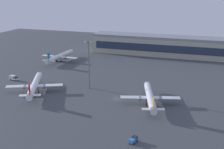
{
  "coord_description": "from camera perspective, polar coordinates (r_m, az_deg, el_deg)",
  "views": [
    {
      "loc": [
        44.44,
        -139.67,
        57.77
      ],
      "look_at": [
        -12.01,
        28.58,
        4.0
      ],
      "focal_mm": 47.5,
      "sensor_mm": 36.0,
      "label": 1
    }
  ],
  "objects": [
    {
      "name": "airplane_terminal_side",
      "position": [
        237.2,
        -10.02,
        3.44
      ],
      "size": [
        30.36,
        39.04,
        10.02
      ],
      "rotation": [
        0.0,
        0.0,
        -0.03
      ],
      "color": "silver",
      "rests_on": "ground"
    },
    {
      "name": "terminal_building",
      "position": [
        255.32,
        16.92,
        4.91
      ],
      "size": [
        185.52,
        22.4,
        16.4
      ],
      "color": "#B2AD99",
      "rests_on": "ground"
    },
    {
      "name": "airplane_taxiway_distant",
      "position": [
        171.48,
        -14.66,
        -2.02
      ],
      "size": [
        30.0,
        37.97,
        10.34
      ],
      "rotation": [
        0.0,
        0.0,
        0.43
      ],
      "color": "white",
      "rests_on": "ground"
    },
    {
      "name": "maintenance_van",
      "position": [
        115.95,
        4.15,
        -12.41
      ],
      "size": [
        2.97,
        4.51,
        2.25
      ],
      "rotation": [
        0.0,
        0.0,
        6.02
      ],
      "color": "#3372BF",
      "rests_on": "ground"
    },
    {
      "name": "airplane_near_gate",
      "position": [
        150.56,
        7.35,
        -4.32
      ],
      "size": [
        29.76,
        37.88,
        9.91
      ],
      "rotation": [
        0.0,
        0.0,
        0.29
      ],
      "color": "silver",
      "rests_on": "ground"
    },
    {
      "name": "ground_plane",
      "position": [
        157.54,
        0.84,
        -4.66
      ],
      "size": [
        416.0,
        416.0,
        0.0
      ],
      "primitive_type": "plane",
      "color": "#424449"
    },
    {
      "name": "apron_light_central",
      "position": [
        169.18,
        -4.51,
        2.43
      ],
      "size": [
        4.8,
        0.9,
        27.8
      ],
      "color": "slate",
      "rests_on": "ground"
    },
    {
      "name": "catering_truck",
      "position": [
        196.93,
        -18.41,
        -0.61
      ],
      "size": [
        5.81,
        2.77,
        3.05
      ],
      "rotation": [
        0.0,
        0.0,
        4.64
      ],
      "color": "white",
      "rests_on": "ground"
    }
  ]
}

